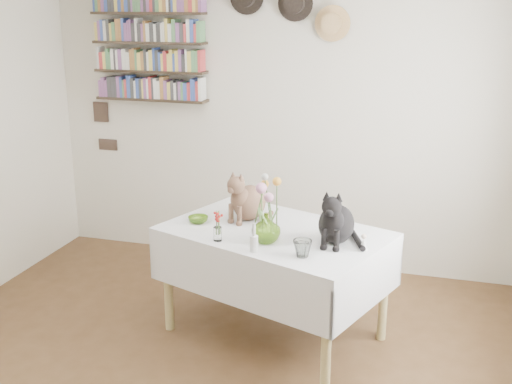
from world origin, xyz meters
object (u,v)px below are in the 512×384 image
(tabby_cat, at_px, (249,193))
(dining_table, at_px, (275,257))
(bookshelf_unit, at_px, (150,47))
(black_cat, at_px, (337,214))
(flower_vase, at_px, (266,228))

(tabby_cat, bearing_deg, dining_table, -14.09)
(dining_table, bearing_deg, bookshelf_unit, 139.69)
(black_cat, relative_size, bookshelf_unit, 0.37)
(flower_vase, bearing_deg, bookshelf_unit, 135.04)
(tabby_cat, relative_size, black_cat, 0.99)
(dining_table, relative_size, bookshelf_unit, 1.65)
(flower_vase, bearing_deg, black_cat, 16.93)
(dining_table, distance_m, tabby_cat, 0.48)
(tabby_cat, xyz_separation_m, flower_vase, (0.23, -0.40, -0.09))
(dining_table, relative_size, tabby_cat, 4.51)
(dining_table, height_order, bookshelf_unit, bookshelf_unit)
(dining_table, xyz_separation_m, flower_vase, (0.00, -0.22, 0.28))
(dining_table, xyz_separation_m, tabby_cat, (-0.23, 0.19, 0.37))
(dining_table, relative_size, black_cat, 4.46)
(dining_table, height_order, tabby_cat, tabby_cat)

